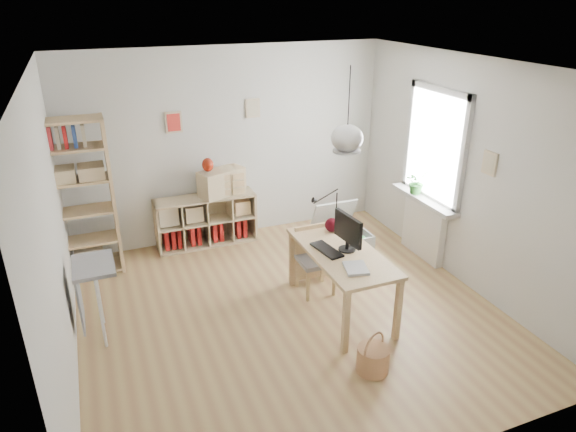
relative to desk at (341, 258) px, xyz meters
name	(u,v)px	position (x,y,z in m)	size (l,w,h in m)	color
ground	(290,312)	(-0.55, 0.15, -0.66)	(4.50, 4.50, 0.00)	#A78953
room_shell	(347,138)	(0.00, 0.00, 1.34)	(4.50, 4.50, 4.50)	silver
window_unit	(436,146)	(1.68, 0.75, 0.89)	(0.07, 1.16, 1.46)	white
radiator	(424,229)	(1.64, 0.75, -0.26)	(0.10, 0.80, 0.80)	white
windowsill	(424,199)	(1.59, 0.75, 0.17)	(0.22, 1.20, 0.06)	silver
desk	(341,258)	(0.00, 0.00, 0.00)	(0.70, 1.50, 0.75)	#E1B781
cube_shelf	(204,224)	(-1.02, 2.23, -0.36)	(1.40, 0.38, 0.72)	tan
tall_bookshelf	(78,193)	(-2.59, 1.95, 0.43)	(0.80, 0.38, 2.00)	#E1B781
side_table	(89,281)	(-2.59, 0.50, 0.01)	(0.40, 0.55, 0.85)	gray
chair	(314,255)	(-0.10, 0.51, -0.20)	(0.40, 0.40, 0.80)	gray
wicker_basket	(373,358)	(-0.18, -1.04, -0.52)	(0.31, 0.31, 0.43)	#AC784D
storage_chest	(345,239)	(0.68, 1.18, -0.43)	(0.64, 0.72, 0.68)	silver
monitor	(348,231)	(0.06, -0.01, 0.32)	(0.19, 0.47, 0.41)	black
keyboard	(327,250)	(-0.15, 0.06, 0.10)	(0.16, 0.43, 0.02)	black
task_lamp	(324,205)	(0.07, 0.62, 0.38)	(0.39, 0.15, 0.42)	black
yarn_ball	(332,225)	(0.11, 0.48, 0.18)	(0.17, 0.17, 0.17)	#490919
paper_tray	(356,268)	(-0.06, -0.42, 0.11)	(0.22, 0.28, 0.03)	silver
drawer_chest	(222,182)	(-0.75, 2.19, 0.24)	(0.64, 0.29, 0.36)	tan
red_vase	(208,165)	(-0.92, 2.19, 0.52)	(0.16, 0.16, 0.19)	maroon
potted_plant	(417,182)	(1.57, 0.92, 0.36)	(0.29, 0.25, 0.32)	#246024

